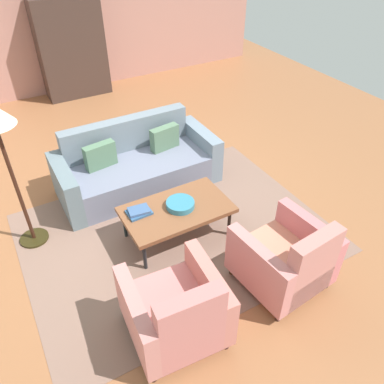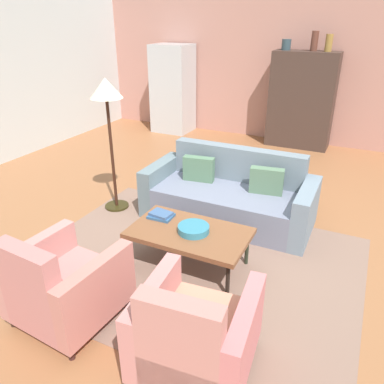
{
  "view_description": "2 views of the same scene",
  "coord_description": "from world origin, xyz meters",
  "px_view_note": "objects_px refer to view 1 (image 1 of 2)",
  "views": [
    {
      "loc": [
        -1.46,
        -3.77,
        3.17
      ],
      "look_at": [
        0.22,
        -0.79,
        0.51
      ],
      "focal_mm": 35.9,
      "sensor_mm": 36.0,
      "label": 1
    },
    {
      "loc": [
        1.43,
        -3.77,
        2.38
      ],
      "look_at": [
        -0.18,
        -0.41,
        0.63
      ],
      "focal_mm": 35.1,
      "sensor_mm": 36.0,
      "label": 2
    }
  ],
  "objects_px": {
    "coffee_table": "(177,211)",
    "cabinet": "(71,48)",
    "armchair_right": "(287,261)",
    "couch": "(136,166)",
    "fruit_bowl": "(180,204)",
    "book_stack": "(139,211)",
    "armchair_left": "(177,314)"
  },
  "relations": [
    {
      "from": "coffee_table",
      "to": "cabinet",
      "type": "relative_size",
      "value": 0.67
    },
    {
      "from": "armchair_right",
      "to": "cabinet",
      "type": "height_order",
      "value": "cabinet"
    },
    {
      "from": "couch",
      "to": "fruit_bowl",
      "type": "height_order",
      "value": "couch"
    },
    {
      "from": "coffee_table",
      "to": "armchair_right",
      "type": "xyz_separation_m",
      "value": [
        0.61,
        -1.17,
        -0.04
      ]
    },
    {
      "from": "coffee_table",
      "to": "book_stack",
      "type": "xyz_separation_m",
      "value": [
        -0.4,
        0.12,
        0.06
      ]
    },
    {
      "from": "coffee_table",
      "to": "armchair_right",
      "type": "height_order",
      "value": "armchair_right"
    },
    {
      "from": "armchair_left",
      "to": "book_stack",
      "type": "height_order",
      "value": "armchair_left"
    },
    {
      "from": "fruit_bowl",
      "to": "armchair_right",
      "type": "bearing_deg",
      "value": -64.39
    },
    {
      "from": "armchair_right",
      "to": "fruit_bowl",
      "type": "xyz_separation_m",
      "value": [
        -0.56,
        1.17,
        0.11
      ]
    },
    {
      "from": "couch",
      "to": "coffee_table",
      "type": "xyz_separation_m",
      "value": [
        0.0,
        -1.19,
        0.09
      ]
    },
    {
      "from": "couch",
      "to": "fruit_bowl",
      "type": "distance_m",
      "value": 1.2
    },
    {
      "from": "couch",
      "to": "cabinet",
      "type": "height_order",
      "value": "cabinet"
    },
    {
      "from": "fruit_bowl",
      "to": "cabinet",
      "type": "distance_m",
      "value": 4.59
    },
    {
      "from": "fruit_bowl",
      "to": "armchair_left",
      "type": "bearing_deg",
      "value": -119.21
    },
    {
      "from": "coffee_table",
      "to": "fruit_bowl",
      "type": "xyz_separation_m",
      "value": [
        0.05,
        -0.0,
        0.07
      ]
    },
    {
      "from": "armchair_left",
      "to": "cabinet",
      "type": "relative_size",
      "value": 0.49
    },
    {
      "from": "fruit_bowl",
      "to": "cabinet",
      "type": "relative_size",
      "value": 0.18
    },
    {
      "from": "coffee_table",
      "to": "cabinet",
      "type": "xyz_separation_m",
      "value": [
        0.18,
        4.57,
        0.52
      ]
    },
    {
      "from": "book_stack",
      "to": "fruit_bowl",
      "type": "bearing_deg",
      "value": -15.5
    },
    {
      "from": "couch",
      "to": "cabinet",
      "type": "relative_size",
      "value": 1.17
    },
    {
      "from": "cabinet",
      "to": "book_stack",
      "type": "bearing_deg",
      "value": -97.4
    },
    {
      "from": "armchair_left",
      "to": "couch",
      "type": "bearing_deg",
      "value": 79.79
    },
    {
      "from": "coffee_table",
      "to": "fruit_bowl",
      "type": "bearing_deg",
      "value": -0.0
    },
    {
      "from": "couch",
      "to": "armchair_left",
      "type": "xyz_separation_m",
      "value": [
        -0.6,
        -2.35,
        0.06
      ]
    },
    {
      "from": "armchair_left",
      "to": "cabinet",
      "type": "xyz_separation_m",
      "value": [
        0.78,
        5.73,
        0.56
      ]
    },
    {
      "from": "coffee_table",
      "to": "book_stack",
      "type": "distance_m",
      "value": 0.42
    },
    {
      "from": "book_stack",
      "to": "couch",
      "type": "bearing_deg",
      "value": 69.47
    },
    {
      "from": "couch",
      "to": "book_stack",
      "type": "relative_size",
      "value": 8.01
    },
    {
      "from": "couch",
      "to": "fruit_bowl",
      "type": "xyz_separation_m",
      "value": [
        0.05,
        -1.19,
        0.16
      ]
    },
    {
      "from": "fruit_bowl",
      "to": "book_stack",
      "type": "xyz_separation_m",
      "value": [
        -0.45,
        0.12,
        -0.01
      ]
    },
    {
      "from": "coffee_table",
      "to": "book_stack",
      "type": "bearing_deg",
      "value": 162.77
    },
    {
      "from": "armchair_right",
      "to": "book_stack",
      "type": "bearing_deg",
      "value": 122.67
    }
  ]
}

